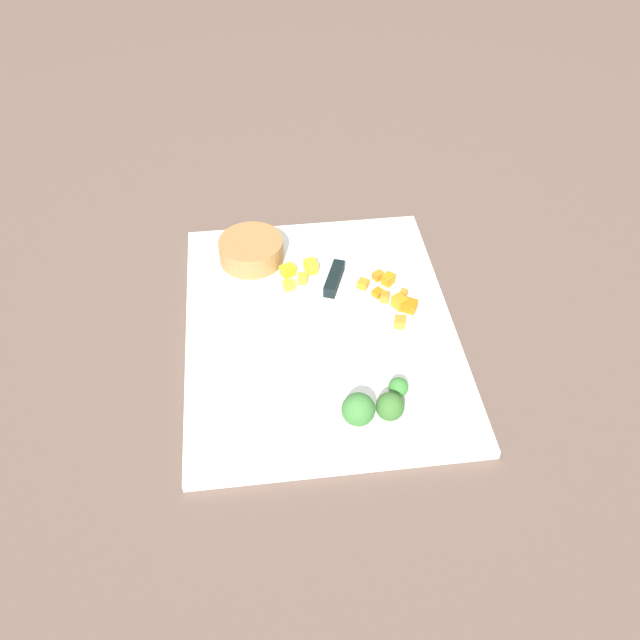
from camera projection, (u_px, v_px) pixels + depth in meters
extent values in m
plane|color=brown|center=(320.00, 332.00, 0.91)|extent=(4.00, 4.00, 0.00)
cube|color=white|center=(320.00, 328.00, 0.90)|extent=(0.45, 0.35, 0.01)
cylinder|color=#9A6B3C|center=(251.00, 250.00, 0.98)|extent=(0.09, 0.09, 0.03)
cube|color=silver|center=(290.00, 407.00, 0.80)|extent=(0.19, 0.09, 0.00)
cube|color=black|center=(334.00, 279.00, 0.95)|extent=(0.07, 0.04, 0.02)
cube|color=orange|center=(363.00, 284.00, 0.95)|extent=(0.02, 0.02, 0.01)
cube|color=orange|center=(378.00, 293.00, 0.94)|extent=(0.02, 0.02, 0.01)
cube|color=orange|center=(409.00, 306.00, 0.92)|extent=(0.03, 0.03, 0.01)
cube|color=orange|center=(378.00, 276.00, 0.96)|extent=(0.02, 0.02, 0.01)
cube|color=orange|center=(404.00, 293.00, 0.94)|extent=(0.01, 0.01, 0.01)
cube|color=orange|center=(399.00, 302.00, 0.92)|extent=(0.02, 0.02, 0.02)
cube|color=orange|center=(388.00, 279.00, 0.95)|extent=(0.02, 0.02, 0.02)
cube|color=orange|center=(400.00, 322.00, 0.89)|extent=(0.02, 0.02, 0.01)
cube|color=orange|center=(385.00, 297.00, 0.93)|extent=(0.02, 0.02, 0.01)
cube|color=yellow|center=(303.00, 279.00, 0.96)|extent=(0.02, 0.02, 0.01)
cube|color=yellow|center=(288.00, 271.00, 0.97)|extent=(0.02, 0.02, 0.02)
cube|color=yellow|center=(289.00, 285.00, 0.95)|extent=(0.02, 0.02, 0.01)
cube|color=yellow|center=(313.00, 266.00, 0.97)|extent=(0.02, 0.02, 0.02)
cylinder|color=#80B65F|center=(358.00, 418.00, 0.78)|extent=(0.01, 0.01, 0.01)
sphere|color=#397434|center=(358.00, 409.00, 0.77)|extent=(0.04, 0.04, 0.04)
cylinder|color=#93B361|center=(398.00, 393.00, 0.81)|extent=(0.01, 0.01, 0.01)
sphere|color=#367531|center=(398.00, 387.00, 0.80)|extent=(0.02, 0.02, 0.02)
cylinder|color=#8EBE6C|center=(389.00, 415.00, 0.79)|extent=(0.01, 0.01, 0.01)
sphere|color=#35662B|center=(390.00, 407.00, 0.78)|extent=(0.03, 0.03, 0.03)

